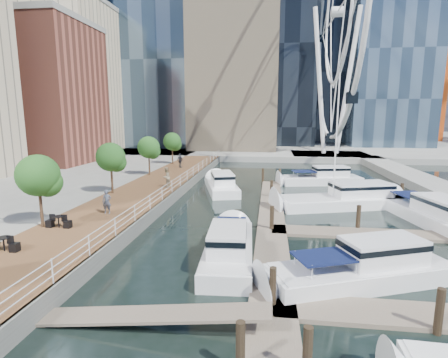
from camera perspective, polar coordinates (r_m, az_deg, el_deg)
ground at (r=17.64m, az=-2.37°, el=-16.37°), size 520.00×520.00×0.00m
boardwalk at (r=33.55m, az=-13.23°, el=-2.82°), size 6.00×60.00×1.00m
seawall at (r=32.62m, az=-8.28°, el=-3.02°), size 0.25×60.00×1.00m
land_far at (r=117.81m, az=6.18°, el=6.52°), size 200.00×114.00×1.00m
breakwater at (r=40.19m, az=32.76°, el=-2.05°), size 4.00×60.00×1.00m
pier at (r=68.87m, az=16.88°, el=3.58°), size 14.00×12.00×1.00m
railing at (r=32.43m, az=-8.50°, el=-1.25°), size 0.10×60.00×1.05m
floating_docks at (r=27.08m, az=18.40°, el=-6.20°), size 16.00×34.00×2.60m
ferris_wheel at (r=70.81m, az=18.04°, el=24.46°), size 5.80×45.60×47.80m
street_trees at (r=32.95m, az=-18.02°, el=3.41°), size 2.60×42.60×4.60m
yacht_foreground at (r=18.66m, az=21.38°, el=-15.55°), size 10.20×6.07×2.15m
pedestrian_near at (r=26.45m, az=-18.59°, el=-3.52°), size 0.68×0.50×1.73m
pedestrian_mid at (r=34.89m, az=-9.43°, el=0.30°), size 0.96×1.11×1.97m
pedestrian_far at (r=47.98m, az=-7.16°, el=3.01°), size 1.21×0.99×1.93m
moored_yachts at (r=31.31m, az=18.25°, el=-4.94°), size 22.73×36.45×11.50m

